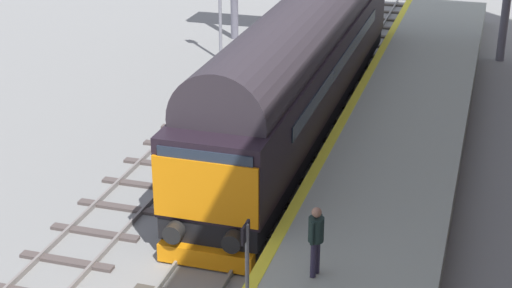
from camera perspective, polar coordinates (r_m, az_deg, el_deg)
The scene contains 7 objects.
ground_plane at distance 23.73m, azimuth 0.13°, elevation -3.27°, with size 140.00×140.00×0.00m, color gray.
track_main at distance 23.71m, azimuth 0.13°, elevation -3.14°, with size 2.50×60.00×0.15m.
track_adjacent_west at distance 24.79m, azimuth -7.35°, elevation -2.12°, with size 2.50×60.00×0.15m.
station_platform at distance 22.85m, azimuth 8.82°, elevation -3.27°, with size 4.00×44.00×1.01m.
diesel_locomotive at distance 27.57m, azimuth 3.32°, elevation 6.09°, with size 2.74×19.71×4.68m.
platform_number_sign at distance 15.72m, azimuth -0.67°, elevation -8.04°, with size 0.10×0.44×2.14m.
waiting_passenger at distance 17.40m, azimuth 4.25°, elevation -6.43°, with size 0.40×0.50×1.64m.
Camera 1 is at (6.10, -20.36, 10.56)m, focal length 56.66 mm.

